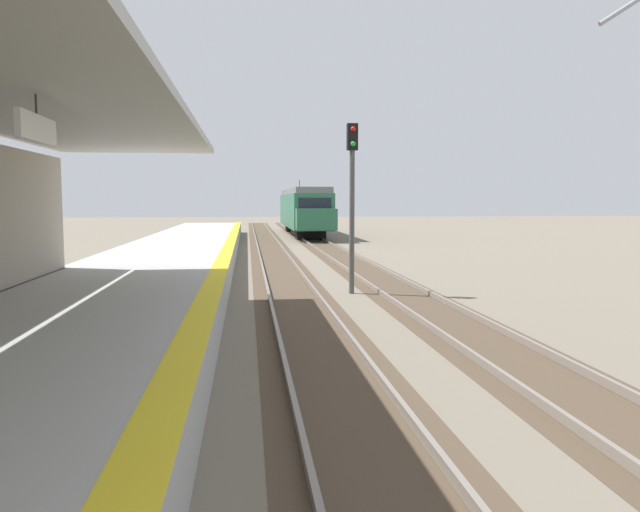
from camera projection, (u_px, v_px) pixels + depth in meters
station_platform at (127, 296)px, 15.51m from camera, size 5.00×80.00×0.91m
track_pair_nearest_platform at (289, 286)px, 20.03m from camera, size 2.34×120.00×0.16m
track_pair_middle at (389, 285)px, 20.43m from camera, size 2.34×120.00×0.16m
approaching_train at (304, 209)px, 51.16m from camera, size 2.93×19.60×4.76m
rail_signal_post at (352, 190)px, 18.55m from camera, size 0.32×0.34×5.20m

